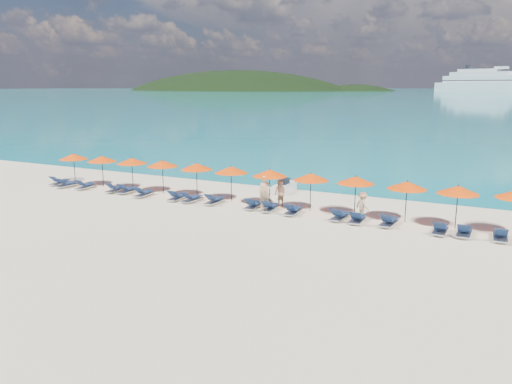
% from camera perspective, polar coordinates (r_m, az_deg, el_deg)
% --- Properties ---
extents(ground, '(1400.00, 1400.00, 0.00)m').
position_cam_1_polar(ground, '(26.11, -2.96, -3.82)').
color(ground, beige).
extents(sea, '(1600.00, 1300.00, 0.01)m').
position_cam_1_polar(sea, '(681.94, 26.09, 10.34)').
color(sea, '#1FA9B2').
rests_on(sea, ground).
extents(headland_main, '(374.00, 242.00, 126.50)m').
position_cam_1_polar(headland_main, '(644.42, -2.42, 8.13)').
color(headland_main, black).
rests_on(headland_main, ground).
extents(headland_small, '(162.00, 126.00, 85.50)m').
position_cam_1_polar(headland_small, '(605.52, 11.16, 7.94)').
color(headland_small, black).
rests_on(headland_small, ground).
extents(cruise_ship, '(126.33, 63.35, 35.43)m').
position_cam_1_polar(cruise_ship, '(629.09, 25.45, 11.19)').
color(cruise_ship, silver).
rests_on(cruise_ship, ground).
extents(jetski, '(1.01, 2.46, 0.86)m').
position_cam_1_polar(jetski, '(34.15, 3.29, 0.61)').
color(jetski, white).
rests_on(jetski, ground).
extents(beachgoer_a, '(0.85, 0.81, 1.96)m').
position_cam_1_polar(beachgoer_a, '(29.34, 1.01, -0.04)').
color(beachgoer_a, '#DDAB7C').
rests_on(beachgoer_a, ground).
extents(beachgoer_b, '(0.89, 0.68, 1.61)m').
position_cam_1_polar(beachgoer_b, '(29.97, 2.78, -0.13)').
color(beachgoer_b, '#DDAB7C').
rests_on(beachgoer_b, ground).
extents(beachgoer_c, '(1.06, 0.90, 1.50)m').
position_cam_1_polar(beachgoer_c, '(27.72, 12.08, -1.52)').
color(beachgoer_c, '#DDAB7C').
rests_on(beachgoer_c, ground).
extents(umbrella_0, '(2.10, 2.10, 2.28)m').
position_cam_1_polar(umbrella_0, '(39.08, -20.14, 3.83)').
color(umbrella_0, black).
rests_on(umbrella_0, ground).
extents(umbrella_1, '(2.10, 2.10, 2.28)m').
position_cam_1_polar(umbrella_1, '(37.21, -17.21, 3.64)').
color(umbrella_1, black).
rests_on(umbrella_1, ground).
extents(umbrella_2, '(2.10, 2.10, 2.28)m').
position_cam_1_polar(umbrella_2, '(35.64, -14.01, 3.47)').
color(umbrella_2, black).
rests_on(umbrella_2, ground).
extents(umbrella_3, '(2.10, 2.10, 2.28)m').
position_cam_1_polar(umbrella_3, '(34.00, -10.65, 3.22)').
color(umbrella_3, black).
rests_on(umbrella_3, ground).
extents(umbrella_4, '(2.10, 2.10, 2.28)m').
position_cam_1_polar(umbrella_4, '(32.40, -6.82, 2.91)').
color(umbrella_4, black).
rests_on(umbrella_4, ground).
extents(umbrella_5, '(2.10, 2.10, 2.28)m').
position_cam_1_polar(umbrella_5, '(31.00, -2.86, 2.56)').
color(umbrella_5, black).
rests_on(umbrella_5, ground).
extents(umbrella_6, '(2.10, 2.10, 2.28)m').
position_cam_1_polar(umbrella_6, '(29.80, 1.57, 2.18)').
color(umbrella_6, black).
rests_on(umbrella_6, ground).
extents(umbrella_7, '(2.10, 2.10, 2.28)m').
position_cam_1_polar(umbrella_7, '(28.72, 6.28, 1.73)').
color(umbrella_7, black).
rests_on(umbrella_7, ground).
extents(umbrella_8, '(2.10, 2.10, 2.28)m').
position_cam_1_polar(umbrella_8, '(28.13, 11.34, 1.35)').
color(umbrella_8, black).
rests_on(umbrella_8, ground).
extents(umbrella_9, '(2.10, 2.10, 2.28)m').
position_cam_1_polar(umbrella_9, '(27.33, 16.89, 0.74)').
color(umbrella_9, black).
rests_on(umbrella_9, ground).
extents(umbrella_10, '(2.10, 2.10, 2.28)m').
position_cam_1_polar(umbrella_10, '(26.97, 22.11, 0.22)').
color(umbrella_10, black).
rests_on(umbrella_10, ground).
extents(lounger_0, '(0.79, 1.75, 0.66)m').
position_cam_1_polar(lounger_0, '(39.18, -21.51, 1.10)').
color(lounger_0, silver).
rests_on(lounger_0, ground).
extents(lounger_1, '(0.71, 1.73, 0.66)m').
position_cam_1_polar(lounger_1, '(38.13, -20.76, 0.87)').
color(lounger_1, silver).
rests_on(lounger_1, ground).
extents(lounger_2, '(0.78, 1.75, 0.66)m').
position_cam_1_polar(lounger_2, '(37.05, -18.91, 0.70)').
color(lounger_2, silver).
rests_on(lounger_2, ground).
extents(lounger_3, '(0.71, 1.73, 0.66)m').
position_cam_1_polar(lounger_3, '(35.33, -15.73, 0.37)').
color(lounger_3, silver).
rests_on(lounger_3, ground).
extents(lounger_4, '(0.67, 1.72, 0.66)m').
position_cam_1_polar(lounger_4, '(34.75, -14.47, 0.25)').
color(lounger_4, silver).
rests_on(lounger_4, ground).
extents(lounger_5, '(0.77, 1.75, 0.66)m').
position_cam_1_polar(lounger_5, '(33.44, -12.72, -0.12)').
color(lounger_5, silver).
rests_on(lounger_5, ground).
extents(lounger_6, '(0.78, 1.75, 0.66)m').
position_cam_1_polar(lounger_6, '(32.02, -8.99, -0.52)').
color(lounger_6, silver).
rests_on(lounger_6, ground).
extents(lounger_7, '(0.78, 1.75, 0.66)m').
position_cam_1_polar(lounger_7, '(31.38, -7.35, -0.73)').
color(lounger_7, silver).
rests_on(lounger_7, ground).
extents(lounger_8, '(0.64, 1.71, 0.66)m').
position_cam_1_polar(lounger_8, '(30.75, -4.77, -0.93)').
color(lounger_8, silver).
rests_on(lounger_8, ground).
extents(lounger_9, '(0.76, 1.75, 0.66)m').
position_cam_1_polar(lounger_9, '(29.47, -0.32, -1.47)').
color(lounger_9, silver).
rests_on(lounger_9, ground).
extents(lounger_10, '(0.79, 1.75, 0.66)m').
position_cam_1_polar(lounger_10, '(28.94, 1.58, -1.73)').
color(lounger_10, silver).
rests_on(lounger_10, ground).
extents(lounger_11, '(0.70, 1.73, 0.66)m').
position_cam_1_polar(lounger_11, '(28.26, 4.25, -2.10)').
color(lounger_11, silver).
rests_on(lounger_11, ground).
extents(lounger_12, '(0.76, 1.75, 0.66)m').
position_cam_1_polar(lounger_12, '(27.42, 9.55, -2.68)').
color(lounger_12, silver).
rests_on(lounger_12, ground).
extents(lounger_13, '(0.67, 1.72, 0.66)m').
position_cam_1_polar(lounger_13, '(27.02, 11.52, -2.98)').
color(lounger_13, silver).
rests_on(lounger_13, ground).
extents(lounger_14, '(0.77, 1.75, 0.66)m').
position_cam_1_polar(lounger_14, '(26.81, 14.93, -3.27)').
color(lounger_14, silver).
rests_on(lounger_14, ground).
extents(lounger_15, '(0.64, 1.71, 0.66)m').
position_cam_1_polar(lounger_15, '(26.19, 20.31, -3.99)').
color(lounger_15, silver).
rests_on(lounger_15, ground).
extents(lounger_16, '(0.66, 1.71, 0.66)m').
position_cam_1_polar(lounger_16, '(26.21, 22.69, -4.17)').
color(lounger_16, silver).
rests_on(lounger_16, ground).
extents(lounger_17, '(0.68, 1.72, 0.66)m').
position_cam_1_polar(lounger_17, '(26.22, 26.16, -4.47)').
color(lounger_17, silver).
rests_on(lounger_17, ground).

